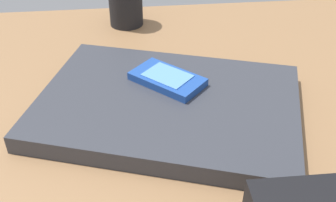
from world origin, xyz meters
TOP-DOWN VIEW (x-y plane):
  - desk_surface at (0.00, 0.00)cm, footprint 120.00×80.00cm
  - laptop_closed at (9.70, 1.69)cm, footprint 41.15×34.61cm
  - cell_phone_on_laptop at (10.04, 5.55)cm, footprint 11.39×11.19cm
  - pen_cup at (4.78, 31.67)cm, footprint 6.45×6.45cm

SIDE VIEW (x-z plane):
  - desk_surface at x=0.00cm, z-range 0.00..3.00cm
  - laptop_closed at x=9.70cm, z-range 3.00..5.55cm
  - cell_phone_on_laptop at x=10.04cm, z-range 5.52..6.78cm
  - pen_cup at x=4.78cm, z-range 3.00..12.86cm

